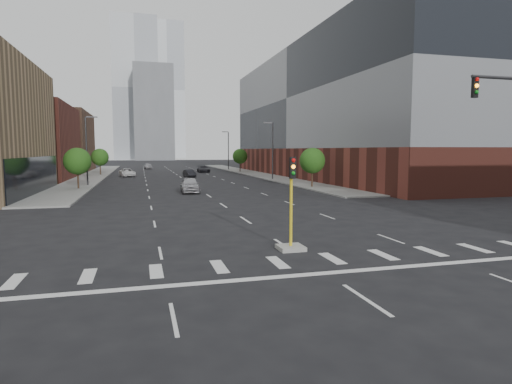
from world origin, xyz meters
name	(u,v)px	position (x,y,z in m)	size (l,w,h in m)	color
ground	(403,324)	(0.00, 0.00, 0.00)	(400.00, 400.00, 0.00)	black
sidewalk_left_far	(94,175)	(-15.00, 74.00, 0.07)	(5.00, 92.00, 0.15)	gray
sidewalk_right_far	(252,173)	(15.00, 74.00, 0.07)	(5.00, 92.00, 0.15)	gray
building_left_far_a	(3,142)	(-27.50, 66.00, 6.00)	(20.00, 22.00, 12.00)	brown
building_left_far_b	(40,142)	(-27.50, 92.00, 6.50)	(20.00, 24.00, 13.00)	brown
building_right_main	(350,115)	(29.50, 60.00, 11.00)	(24.00, 70.00, 22.00)	brown
tower_left	(136,90)	(-8.00, 220.00, 35.00)	(22.00, 22.00, 70.00)	#B2B7BC
tower_right	(167,92)	(10.00, 260.00, 40.00)	(20.00, 20.00, 80.00)	#B2B7BC
tower_mid	(154,113)	(0.00, 200.00, 22.00)	(18.00, 18.00, 44.00)	slate
median_traffic_signal	(291,230)	(0.00, 8.97, 0.97)	(1.20, 1.20, 4.40)	#999993
streetlight_right_a	(272,148)	(13.41, 55.00, 5.01)	(1.60, 0.22, 9.07)	#2D2D30
streetlight_right_b	(228,149)	(13.41, 90.00, 5.01)	(1.60, 0.22, 9.07)	#2D2D30
streetlight_left	(87,148)	(-13.41, 50.00, 5.01)	(1.60, 0.22, 9.07)	#2D2D30
tree_left_near	(77,161)	(-14.00, 45.00, 3.39)	(3.20, 3.20, 4.85)	#382619
tree_left_far	(100,157)	(-14.00, 75.00, 3.39)	(3.20, 3.20, 4.85)	#382619
tree_right_near	(312,161)	(14.00, 40.00, 3.39)	(3.20, 3.20, 4.85)	#382619
tree_right_far	(240,156)	(14.00, 80.00, 3.39)	(3.20, 3.20, 4.85)	#382619
car_near_left	(190,185)	(-1.50, 37.89, 0.85)	(2.01, 4.99, 1.70)	#ACABB0
car_mid_right	(189,173)	(1.50, 65.57, 0.67)	(1.42, 4.07, 1.34)	black
car_far_left	(127,173)	(-9.04, 69.90, 0.72)	(2.38, 5.15, 1.43)	white
car_deep_right	(203,169)	(6.09, 80.29, 0.73)	(2.03, 5.00, 1.45)	black
car_distant	(148,166)	(-4.85, 100.72, 0.71)	(1.69, 4.20, 1.43)	#A7A7AB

